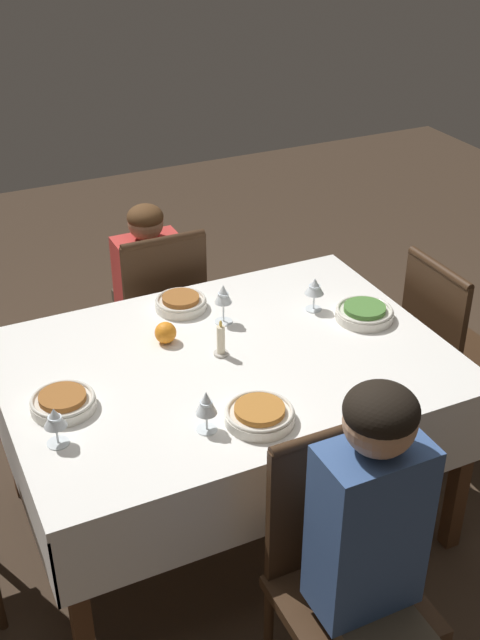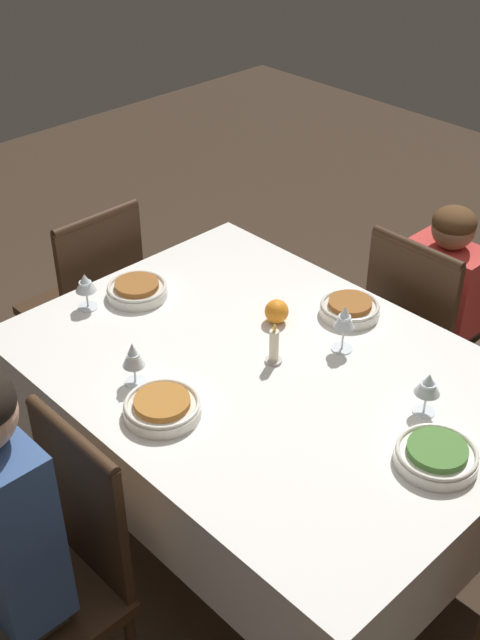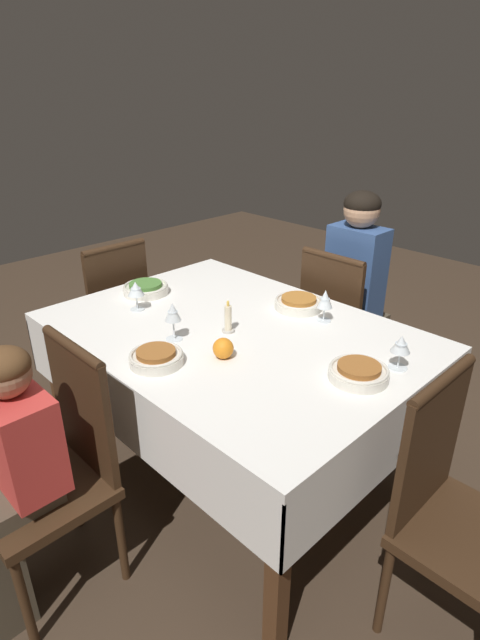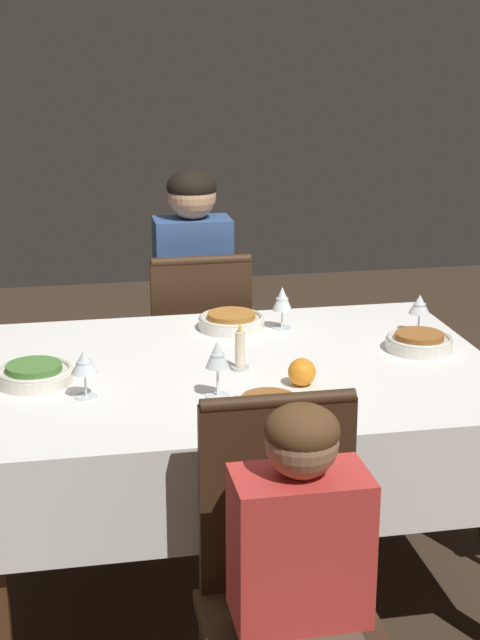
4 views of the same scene
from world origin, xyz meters
name	(u,v)px [view 2 (image 2 of 4)]	position (x,y,z in m)	size (l,w,h in m)	color
ground_plane	(263,532)	(0.00, 0.00, 0.00)	(8.00, 8.00, 0.00)	#3D2D21
dining_table	(267,388)	(0.00, 0.00, 0.69)	(1.59, 1.15, 0.77)	white
chair_north	(53,569)	(0.00, 0.82, 0.52)	(0.41, 0.42, 0.96)	#382314
chair_south	(421,333)	(-0.03, -0.82, 0.52)	(0.41, 0.42, 0.96)	#382314
chair_east	(90,301)	(1.05, -0.03, 0.52)	(0.42, 0.41, 0.96)	#382314
person_child_red	(448,307)	(-0.03, -0.99, 0.56)	(0.30, 0.33, 1.01)	#4C4233
bowl_north	(162,407)	(0.05, 0.38, 0.80)	(0.23, 0.23, 0.06)	silver
wine_glass_north	(133,356)	(0.22, 0.35, 0.87)	(0.07, 0.07, 0.15)	white
bowl_south	(350,308)	(0.01, -0.41, 0.80)	(0.21, 0.21, 0.06)	silver
wine_glass_south	(344,319)	(-0.10, -0.24, 0.89)	(0.07, 0.07, 0.16)	white
bowl_east	(137,289)	(0.61, 0.04, 0.80)	(0.22, 0.22, 0.06)	silver
wine_glass_east	(85,284)	(0.67, 0.21, 0.87)	(0.07, 0.07, 0.13)	white
bowl_west	(436,455)	(-0.61, -0.03, 0.80)	(0.23, 0.23, 0.06)	silver
wine_glass_west	(428,385)	(-0.47, -0.18, 0.87)	(0.08, 0.08, 0.14)	white
candle_centerpiece	(274,348)	(0.01, -0.03, 0.83)	(0.05, 0.05, 0.15)	beige
orange_fruit	(277,311)	(0.16, -0.20, 0.81)	(0.08, 0.08, 0.08)	orange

